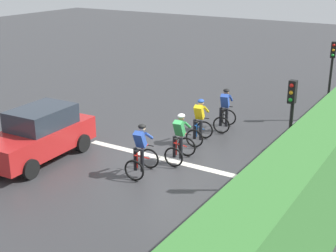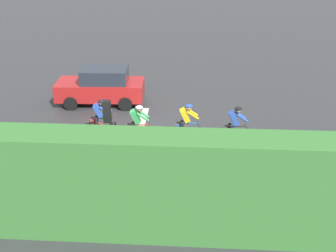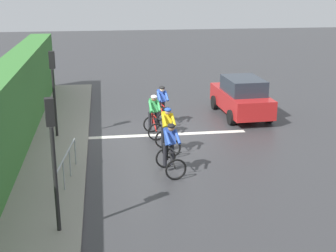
# 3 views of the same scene
# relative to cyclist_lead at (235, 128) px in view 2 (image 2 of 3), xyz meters

# --- Properties ---
(ground_plane) EXTENTS (80.00, 80.00, 0.00)m
(ground_plane) POSITION_rel_cyclist_lead_xyz_m (-0.09, -3.82, -0.80)
(ground_plane) COLOR #333335
(sidewalk_kerb) EXTENTS (2.80, 22.42, 0.12)m
(sidewalk_kerb) POSITION_rel_cyclist_lead_xyz_m (4.03, -1.82, -0.74)
(sidewalk_kerb) COLOR gray
(sidewalk_kerb) RESTS_ON ground
(stone_wall_low) EXTENTS (0.44, 22.42, 0.48)m
(stone_wall_low) POSITION_rel_cyclist_lead_xyz_m (4.93, -1.82, -0.56)
(stone_wall_low) COLOR gray
(stone_wall_low) RESTS_ON ground
(hedge_wall) EXTENTS (1.10, 22.42, 3.02)m
(hedge_wall) POSITION_rel_cyclist_lead_xyz_m (5.23, -1.82, 0.71)
(hedge_wall) COLOR #387533
(hedge_wall) RESTS_ON ground
(road_marking_stop_line) EXTENTS (7.00, 0.30, 0.01)m
(road_marking_stop_line) POSITION_rel_cyclist_lead_xyz_m (-0.09, -3.81, -0.79)
(road_marking_stop_line) COLOR silver
(road_marking_stop_line) RESTS_ON ground
(cyclist_lead) EXTENTS (0.86, 1.18, 1.66)m
(cyclist_lead) POSITION_rel_cyclist_lead_xyz_m (0.00, 0.00, 0.00)
(cyclist_lead) COLOR black
(cyclist_lead) RESTS_ON ground
(cyclist_second) EXTENTS (0.80, 1.15, 1.66)m
(cyclist_second) POSITION_rel_cyclist_lead_xyz_m (-0.16, -1.84, 0.00)
(cyclist_second) COLOR black
(cyclist_second) RESTS_ON ground
(cyclist_mid) EXTENTS (0.76, 1.13, 1.66)m
(cyclist_mid) POSITION_rel_cyclist_lead_xyz_m (0.10, -3.71, 0.00)
(cyclist_mid) COLOR black
(cyclist_mid) RESTS_ON ground
(cyclist_fourth) EXTENTS (0.80, 1.15, 1.66)m
(cyclist_fourth) POSITION_rel_cyclist_lead_xyz_m (-0.41, -5.24, 0.00)
(cyclist_fourth) COLOR black
(cyclist_fourth) RESTS_ON ground
(car_red) EXTENTS (2.01, 4.16, 1.76)m
(car_red) POSITION_rel_cyclist_lead_xyz_m (-4.07, -5.97, 0.08)
(car_red) COLOR #B21E1E
(car_red) RESTS_ON ground
(traffic_light_near_crossing) EXTENTS (0.21, 0.31, 3.34)m
(traffic_light_near_crossing) POSITION_rel_cyclist_lead_xyz_m (3.81, -3.98, 1.43)
(traffic_light_near_crossing) COLOR black
(traffic_light_near_crossing) RESTS_ON ground
(pedestrian_railing_kerbside) EXTENTS (0.39, 2.87, 1.03)m
(pedestrian_railing_kerbside) POSITION_rel_cyclist_lead_xyz_m (3.13, 0.55, -0.03)
(pedestrian_railing_kerbside) COLOR #999EA3
(pedestrian_railing_kerbside) RESTS_ON ground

